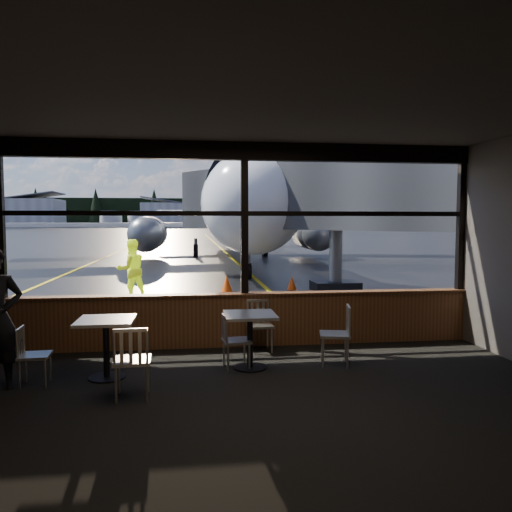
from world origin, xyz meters
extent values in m
plane|color=black|center=(0.00, 120.00, 0.00)|extent=(520.00, 520.00, 0.00)
cube|color=black|center=(0.00, -3.00, 0.01)|extent=(8.00, 6.00, 0.01)
cube|color=#38332D|center=(0.00, -3.00, 3.50)|extent=(8.00, 6.00, 0.04)
cube|color=#4C433D|center=(0.00, -6.00, 1.75)|extent=(8.00, 0.04, 3.50)
cube|color=brown|center=(0.00, 0.00, 0.45)|extent=(8.00, 0.28, 0.90)
cube|color=black|center=(0.00, 0.00, 3.35)|extent=(8.00, 0.18, 0.30)
cube|color=black|center=(-3.95, 0.00, 2.20)|extent=(0.12, 0.12, 2.60)
cube|color=black|center=(0.00, 0.00, 2.20)|extent=(0.12, 0.12, 2.60)
cube|color=black|center=(3.95, 0.00, 2.20)|extent=(0.12, 0.12, 2.60)
cube|color=black|center=(0.00, 0.00, 2.30)|extent=(8.00, 0.10, 0.08)
imported|color=#BFF219|center=(-2.55, 5.57, 0.83)|extent=(1.00, 0.92, 1.67)
cone|color=#F75C07|center=(2.26, 6.92, 0.22)|extent=(0.31, 0.31, 0.43)
cone|color=#DA4106|center=(-4.08, 18.33, 0.27)|extent=(0.40, 0.40, 0.55)
cylinder|color=silver|center=(-30.00, 182.00, 3.00)|extent=(8.00, 8.00, 6.00)
cylinder|color=silver|center=(-20.00, 182.00, 3.00)|extent=(8.00, 8.00, 6.00)
cylinder|color=silver|center=(-10.00, 182.00, 3.00)|extent=(8.00, 8.00, 6.00)
cube|color=black|center=(0.00, 210.00, 6.00)|extent=(360.00, 3.00, 12.00)
cone|color=red|center=(0.18, 6.75, 0.25)|extent=(0.37, 0.37, 0.51)
camera|label=1|loc=(-0.92, -8.49, 2.17)|focal=35.00mm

